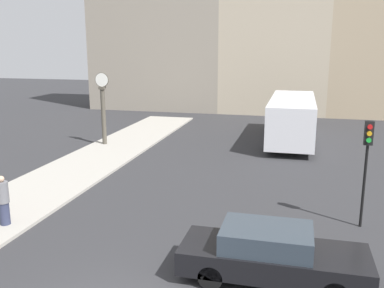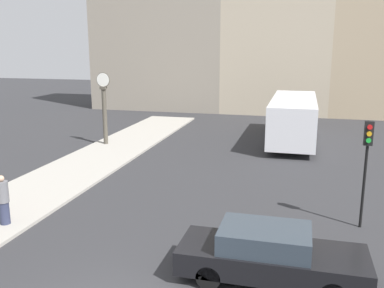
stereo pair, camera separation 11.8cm
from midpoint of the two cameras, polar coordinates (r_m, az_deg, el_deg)
name	(u,v)px [view 2 (the right image)]	position (r m, az deg, el deg)	size (l,w,h in m)	color
sidewalk_corner	(93,161)	(22.22, -12.86, -2.20)	(3.59, 27.54, 0.11)	#A39E93
building_row	(259,24)	(38.51, 9.07, 15.49)	(30.60, 5.00, 17.72)	gray
sedan_car	(270,254)	(11.12, 10.63, -14.27)	(4.62, 1.72, 1.39)	black
bus_distant	(293,117)	(26.63, 13.47, 3.52)	(2.59, 8.98, 2.67)	silver
traffic_light_far	(367,152)	(14.42, 22.51, -1.00)	(0.26, 0.24, 3.49)	black
street_clock	(104,108)	(25.31, -11.48, 4.79)	(0.83, 0.33, 4.15)	#4C473D
pedestrian_grey_jacket	(3,200)	(15.07, -23.67, -6.87)	(0.38, 0.38, 1.63)	#2D334C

